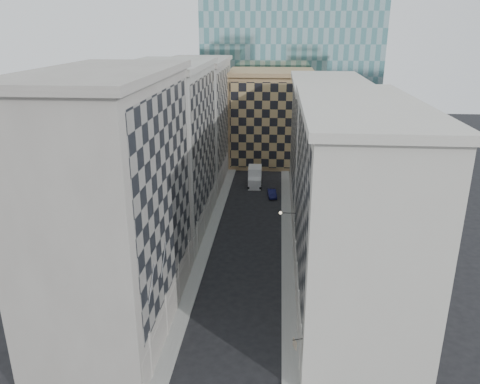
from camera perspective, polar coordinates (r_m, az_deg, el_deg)
The scene contains 14 objects.
sidewalk_west at distance 64.00m, azimuth -3.72°, elevation -5.35°, with size 1.50×100.00×0.15m, color gray.
sidewalk_east at distance 63.39m, azimuth 5.75°, elevation -5.66°, with size 1.50×100.00×0.15m, color gray.
bldg_left_a at distance 43.75m, azimuth -15.00°, elevation -1.42°, with size 10.80×22.80×23.70m.
bldg_left_b at distance 64.05m, azimuth -8.57°, elevation 5.19°, with size 10.80×22.80×22.70m.
bldg_left_c at distance 85.20m, azimuth -5.23°, elevation 8.55°, with size 10.80×22.80×21.70m.
bldg_right_a at distance 46.10m, azimuth 13.42°, elevation -2.19°, with size 10.80×26.80×20.70m.
bldg_right_b at distance 71.83m, azimuth 10.43°, elevation 5.43°, with size 10.80×28.80×19.70m.
tan_block at distance 96.89m, azimuth 3.73°, elevation 9.09°, with size 16.80×14.80×18.80m.
church_tower at distance 109.43m, azimuth 3.00°, elevation 19.52°, with size 7.20×7.20×51.50m.
flagpoles_left at distance 39.57m, azimuth -9.99°, elevation -9.44°, with size 0.10×6.33×2.33m.
bracket_lamp at distance 55.43m, azimuth 5.14°, elevation -2.55°, with size 1.98×0.36×0.36m.
box_truck at distance 83.86m, azimuth 1.82°, elevation 1.78°, with size 2.54×5.88×3.19m.
dark_car at distance 78.27m, azimuth 3.91°, elevation -0.16°, with size 1.33×3.83×1.26m, color #11123E.
shop_sign at distance 38.24m, azimuth 6.72°, elevation -17.87°, with size 0.81×0.72×0.82m.
Camera 1 is at (3.66, -27.37, 26.99)m, focal length 35.00 mm.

